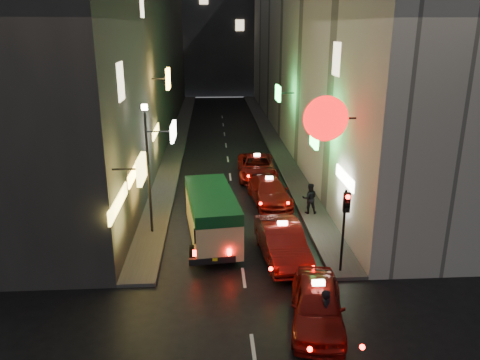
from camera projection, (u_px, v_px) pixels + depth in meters
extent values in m
cube|color=#383533|center=(130.00, 36.00, 39.92)|extent=(6.00, 52.00, 18.00)
cube|color=#EBCB52|center=(141.00, 169.00, 17.82)|extent=(0.18, 1.52, 0.98)
cube|color=white|center=(173.00, 131.00, 27.50)|extent=(0.18, 2.39, 0.95)
cube|color=yellow|center=(168.00, 79.00, 30.06)|extent=(0.18, 1.41, 1.33)
cube|color=#EBCB52|center=(118.00, 202.00, 18.71)|extent=(0.10, 3.62, 0.55)
cube|color=yellow|center=(134.00, 173.00, 22.52)|extent=(0.10, 3.28, 0.55)
cube|color=#EBCB52|center=(156.00, 132.00, 31.48)|extent=(0.10, 3.42, 0.55)
cube|color=#FFE5B2|center=(120.00, 82.00, 19.69)|extent=(0.06, 1.30, 1.60)
cube|color=#FFE5B2|center=(142.00, 3.00, 26.19)|extent=(0.06, 1.30, 1.60)
cube|color=#B6B3A7|center=(315.00, 36.00, 40.85)|extent=(6.00, 52.00, 18.00)
cylinder|color=#F20A0A|center=(326.00, 119.00, 19.93)|extent=(1.94, 0.18, 1.94)
cube|color=#2FEF50|center=(315.00, 126.00, 23.38)|extent=(0.18, 1.35, 2.16)
cube|color=#2FEF50|center=(278.00, 93.00, 34.73)|extent=(0.18, 1.74, 1.10)
cube|color=white|center=(345.00, 178.00, 21.78)|extent=(0.10, 2.84, 0.55)
cube|color=#FFE5B2|center=(337.00, 59.00, 22.89)|extent=(0.06, 1.30, 1.60)
cube|color=#38383D|center=(218.00, 18.00, 70.13)|extent=(30.00, 10.00, 22.00)
cube|color=#4C4947|center=(179.00, 137.00, 42.91)|extent=(1.50, 52.00, 0.15)
cube|color=#4C4947|center=(271.00, 136.00, 43.40)|extent=(1.50, 52.00, 0.15)
cube|color=#CDB780|center=(212.00, 215.00, 21.71)|extent=(2.66, 5.88, 2.08)
cube|color=#0D451F|center=(211.00, 198.00, 21.46)|extent=(2.68, 5.90, 0.52)
cube|color=black|center=(212.00, 208.00, 21.91)|extent=(2.41, 3.63, 0.47)
cube|color=black|center=(212.00, 260.00, 19.34)|extent=(1.96, 0.41, 0.28)
cube|color=#FF0A05|center=(195.00, 253.00, 19.11)|extent=(0.17, 0.06, 0.27)
cube|color=#FF0A05|center=(229.00, 252.00, 19.19)|extent=(0.17, 0.06, 0.27)
cylinder|color=black|center=(195.00, 220.00, 23.70)|extent=(0.21, 0.72, 0.72)
cylinder|color=black|center=(232.00, 252.00, 20.35)|extent=(0.21, 0.72, 0.72)
imported|color=maroon|center=(317.00, 301.00, 15.79)|extent=(3.11, 5.73, 1.73)
cube|color=white|center=(319.00, 276.00, 15.49)|extent=(0.44, 0.25, 0.16)
sphere|color=#FF0A05|center=(310.00, 349.00, 13.39)|extent=(0.16, 0.16, 0.16)
sphere|color=#FF0A05|center=(362.00, 347.00, 13.48)|extent=(0.16, 0.16, 0.16)
imported|color=maroon|center=(282.00, 239.00, 20.29)|extent=(2.85, 5.98, 1.85)
cube|color=white|center=(283.00, 217.00, 19.98)|extent=(0.43, 0.21, 0.16)
sphere|color=#FF0A05|center=(271.00, 269.00, 17.74)|extent=(0.16, 0.16, 0.16)
sphere|color=#FF0A05|center=(313.00, 268.00, 17.83)|extent=(0.16, 0.16, 0.16)
imported|color=maroon|center=(269.00, 189.00, 26.90)|extent=(2.66, 5.37, 1.65)
cube|color=white|center=(269.00, 174.00, 26.61)|extent=(0.44, 0.22, 0.16)
sphere|color=#FF0A05|center=(261.00, 203.00, 24.62)|extent=(0.16, 0.16, 0.16)
sphere|color=#FF0A05|center=(288.00, 203.00, 24.70)|extent=(0.16, 0.16, 0.16)
imported|color=maroon|center=(257.00, 165.00, 31.42)|extent=(2.39, 5.54, 1.74)
cube|color=white|center=(257.00, 151.00, 31.12)|extent=(0.42, 0.19, 0.16)
sphere|color=#FF0A05|center=(248.00, 176.00, 29.01)|extent=(0.16, 0.16, 0.16)
sphere|color=#FF0A05|center=(273.00, 176.00, 29.10)|extent=(0.16, 0.16, 0.16)
imported|color=black|center=(326.00, 309.00, 15.26)|extent=(0.55, 0.69, 1.81)
imported|color=black|center=(310.00, 196.00, 24.94)|extent=(0.74, 0.50, 1.88)
cylinder|color=black|center=(343.00, 231.00, 18.71)|extent=(0.10, 0.10, 3.50)
cube|color=black|center=(347.00, 203.00, 18.14)|extent=(0.26, 0.18, 0.80)
sphere|color=#FF0A05|center=(348.00, 197.00, 17.95)|extent=(0.18, 0.18, 0.18)
sphere|color=black|center=(347.00, 204.00, 18.04)|extent=(0.17, 0.17, 0.17)
sphere|color=black|center=(347.00, 210.00, 18.12)|extent=(0.17, 0.17, 0.17)
cylinder|color=black|center=(149.00, 173.00, 22.03)|extent=(0.12, 0.12, 6.00)
cylinder|color=#FFE5BF|center=(144.00, 107.00, 21.07)|extent=(0.28, 0.28, 0.25)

